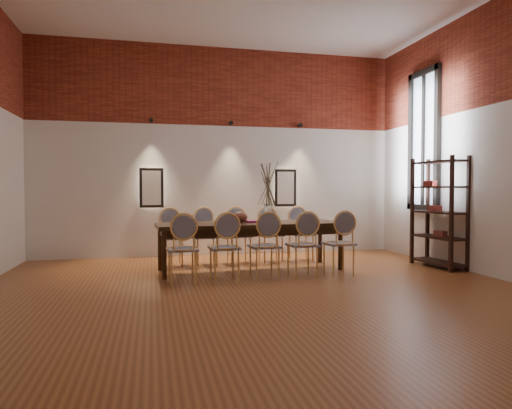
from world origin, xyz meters
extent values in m
cube|color=#9A572A|center=(0.00, 0.00, -0.01)|extent=(7.00, 7.00, 0.02)
cube|color=silver|center=(0.00, 3.55, 2.00)|extent=(7.00, 0.10, 4.00)
cube|color=silver|center=(0.00, -3.55, 2.00)|extent=(7.00, 0.10, 4.00)
cube|color=maroon|center=(0.00, 3.48, 3.25)|extent=(7.00, 0.02, 1.50)
cube|color=#FFEAC6|center=(-1.30, 3.45, 1.30)|extent=(0.36, 0.06, 0.66)
cube|color=#FFEAC6|center=(1.30, 3.45, 1.30)|extent=(0.36, 0.06, 0.66)
cylinder|color=black|center=(-1.30, 3.42, 2.55)|extent=(0.08, 0.10, 0.08)
cylinder|color=black|center=(0.20, 3.42, 2.55)|extent=(0.08, 0.10, 0.08)
cylinder|color=black|center=(1.60, 3.42, 2.55)|extent=(0.08, 0.10, 0.08)
cube|color=silver|center=(3.46, 2.00, 2.15)|extent=(0.02, 0.78, 2.38)
cube|color=black|center=(3.44, 2.00, 2.15)|extent=(0.08, 0.90, 2.50)
cube|color=black|center=(3.44, 2.00, 2.15)|extent=(0.06, 0.06, 2.40)
cube|color=#331B0B|center=(0.21, 1.70, 0.38)|extent=(2.95, 1.09, 0.75)
cylinder|color=silver|center=(0.50, 1.72, 0.90)|extent=(0.14, 0.14, 0.30)
ellipsoid|color=brown|center=(0.03, 1.64, 0.84)|extent=(0.24, 0.24, 0.18)
cube|color=#991153|center=(0.28, 1.75, 0.77)|extent=(0.27, 0.19, 0.03)
camera|label=1|loc=(-1.30, -5.29, 1.29)|focal=32.00mm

